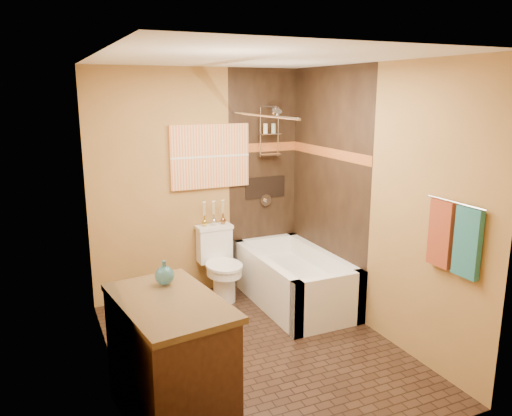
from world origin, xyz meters
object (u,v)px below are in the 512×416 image
bathtub (294,283)px  vanity (170,361)px  toilet (220,263)px  sunset_painting (210,156)px

bathtub → vanity: (-1.72, -1.40, 0.23)m
bathtub → vanity: size_ratio=1.37×
bathtub → toilet: (-0.68, 0.46, 0.18)m
sunset_painting → toilet: bearing=-90.0°
sunset_painting → toilet: sunset_painting is taller
sunset_painting → vanity: 2.61m
bathtub → toilet: bearing=145.6°
bathtub → sunset_painting: bearing=133.0°
sunset_painting → toilet: size_ratio=1.14×
bathtub → vanity: bearing=-140.9°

